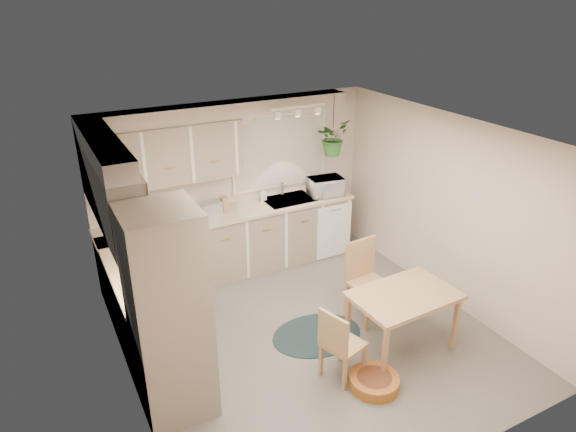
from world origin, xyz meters
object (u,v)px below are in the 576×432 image
object	(u,v)px
braided_rug	(317,335)
microwave	(326,185)
chair_back	(370,283)
chair_left	(343,342)
pet_bed	(374,382)
dining_table	(402,321)

from	to	relation	value
braided_rug	microwave	world-z (taller)	microwave
chair_back	braided_rug	world-z (taller)	chair_back
chair_left	pet_bed	xyz separation A→B (m)	(0.19, -0.30, -0.36)
chair_left	chair_back	world-z (taller)	chair_back
chair_left	chair_back	xyz separation A→B (m)	(0.85, 0.71, 0.08)
pet_bed	chair_left	bearing A→B (deg)	122.39
microwave	chair_left	bearing A→B (deg)	-110.68
dining_table	chair_back	size ratio (longest dim) A/B	1.14
chair_left	microwave	xyz separation A→B (m)	(1.27, 2.46, 0.69)
dining_table	braided_rug	size ratio (longest dim) A/B	1.04
dining_table	braided_rug	bearing A→B (deg)	138.91
dining_table	chair_left	xyz separation A→B (m)	(-0.82, -0.07, 0.06)
braided_rug	chair_back	bearing A→B (deg)	1.15
braided_rug	microwave	xyz separation A→B (m)	(1.17, 1.76, 1.10)
chair_back	microwave	xyz separation A→B (m)	(0.42, 1.74, 0.61)
dining_table	chair_left	size ratio (longest dim) A/B	1.36
braided_rug	dining_table	bearing A→B (deg)	-41.09
braided_rug	pet_bed	size ratio (longest dim) A/B	2.10
chair_left	chair_back	distance (m)	1.11
chair_back	microwave	size ratio (longest dim) A/B	2.02
chair_left	braided_rug	distance (m)	0.82
dining_table	chair_back	world-z (taller)	chair_back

